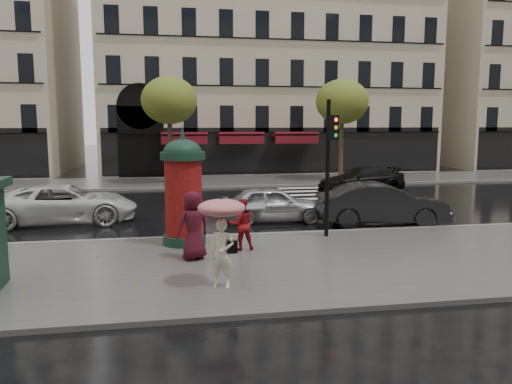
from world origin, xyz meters
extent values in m
plane|color=black|center=(0.00, 0.00, 0.00)|extent=(160.00, 160.00, 0.00)
cube|color=#474744|center=(0.00, -0.50, 0.06)|extent=(90.00, 7.00, 0.12)
cube|color=#474744|center=(0.00, 19.00, 0.06)|extent=(90.00, 6.00, 0.12)
cube|color=slate|center=(0.00, 3.00, 0.07)|extent=(90.00, 0.25, 0.14)
cube|color=slate|center=(0.00, 16.00, 0.07)|extent=(90.00, 0.25, 0.14)
cube|color=silver|center=(6.00, 9.60, 0.01)|extent=(3.60, 11.75, 0.01)
cube|color=#B7A88C|center=(6.00, 30.00, 10.00)|extent=(26.00, 14.00, 20.00)
cylinder|color=#38281C|center=(-2.00, 18.00, 2.60)|extent=(0.28, 0.28, 5.20)
ellipsoid|color=#485E1D|center=(-2.00, 18.00, 5.20)|extent=(3.40, 3.40, 2.89)
cylinder|color=#38281C|center=(9.00, 18.00, 2.60)|extent=(0.28, 0.28, 5.20)
ellipsoid|color=#485E1D|center=(9.00, 18.00, 5.20)|extent=(3.40, 3.40, 2.89)
imported|color=#F7EECC|center=(-1.03, -2.27, 0.90)|extent=(0.67, 0.57, 1.56)
cylinder|color=black|center=(-1.03, -2.27, 1.42)|extent=(0.02, 0.02, 0.99)
ellipsoid|color=#D92883|center=(-1.03, -2.27, 1.94)|extent=(1.08, 1.08, 0.38)
cone|color=black|center=(-1.03, -2.27, 2.16)|extent=(0.04, 0.04, 0.08)
cube|color=black|center=(-0.80, -2.33, 1.06)|extent=(0.23, 0.10, 0.29)
imported|color=maroon|center=(-0.10, 0.99, 0.88)|extent=(0.77, 0.62, 1.51)
imported|color=#420D1A|center=(-1.54, 0.20, 1.06)|extent=(1.08, 0.94, 1.87)
cylinder|color=#133223|center=(-1.73, 2.03, 0.26)|extent=(1.31, 1.31, 0.28)
cylinder|color=maroon|center=(-1.73, 2.03, 1.57)|extent=(1.12, 1.12, 2.34)
cylinder|color=#133223|center=(-1.73, 2.03, 2.83)|extent=(1.35, 1.35, 0.23)
ellipsoid|color=#133223|center=(-1.73, 2.03, 2.93)|extent=(1.16, 1.16, 0.81)
cone|color=#133223|center=(-1.73, 2.03, 3.53)|extent=(0.19, 0.19, 0.42)
cylinder|color=black|center=(2.91, 2.26, 2.34)|extent=(0.13, 0.13, 4.44)
cube|color=black|center=(3.01, 2.04, 3.67)|extent=(0.33, 0.30, 0.78)
imported|color=silver|center=(1.81, 5.54, 0.70)|extent=(4.17, 1.82, 1.40)
imported|color=black|center=(5.71, 4.20, 0.79)|extent=(4.99, 2.31, 1.59)
imported|color=silver|center=(-6.11, 6.66, 0.75)|extent=(5.58, 2.89, 1.50)
imported|color=black|center=(8.33, 12.80, 0.71)|extent=(5.06, 2.45, 1.42)
camera|label=1|loc=(-2.19, -13.16, 3.80)|focal=35.00mm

